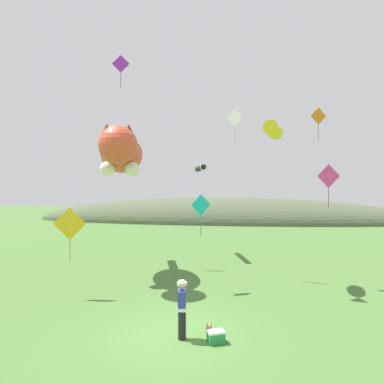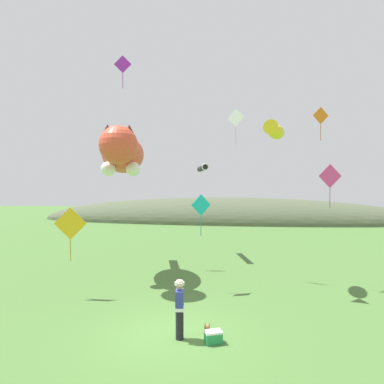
# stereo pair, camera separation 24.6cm
# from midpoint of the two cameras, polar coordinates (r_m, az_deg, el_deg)

# --- Properties ---
(ground_plane) EXTENTS (120.00, 120.00, 0.00)m
(ground_plane) POSITION_cam_midpoint_polar(r_m,az_deg,el_deg) (11.46, -2.55, -22.68)
(ground_plane) COLOR #477033
(distant_hill_ridge) EXTENTS (49.67, 11.05, 6.11)m
(distant_hill_ridge) POSITION_cam_midpoint_polar(r_m,az_deg,el_deg) (44.42, 5.89, -4.85)
(distant_hill_ridge) COLOR #4C563D
(distant_hill_ridge) RESTS_ON ground
(festival_attendant) EXTENTS (0.31, 0.45, 1.77)m
(festival_attendant) POSITION_cam_midpoint_polar(r_m,az_deg,el_deg) (10.83, -1.40, -18.70)
(festival_attendant) COLOR black
(festival_attendant) RESTS_ON ground
(kite_spool) EXTENTS (0.15, 0.26, 0.26)m
(kite_spool) POSITION_cam_midpoint_polar(r_m,az_deg,el_deg) (11.64, 3.18, -21.60)
(kite_spool) COLOR olive
(kite_spool) RESTS_ON ground
(picnic_cooler) EXTENTS (0.58, 0.49, 0.36)m
(picnic_cooler) POSITION_cam_midpoint_polar(r_m,az_deg,el_deg) (10.90, 4.27, -22.96)
(picnic_cooler) COLOR #268C4C
(picnic_cooler) RESTS_ON ground
(kite_giant_cat) EXTENTS (3.13, 7.41, 2.30)m
(kite_giant_cat) POSITION_cam_midpoint_polar(r_m,az_deg,el_deg) (17.76, -11.16, 6.30)
(kite_giant_cat) COLOR #E04C33
(kite_fish_windsock) EXTENTS (1.24, 2.52, 0.75)m
(kite_fish_windsock) POSITION_cam_midpoint_polar(r_m,az_deg,el_deg) (16.41, 14.13, 9.83)
(kite_fish_windsock) COLOR yellow
(kite_tube_streamer) EXTENTS (1.13, 3.15, 0.44)m
(kite_tube_streamer) POSITION_cam_midpoint_polar(r_m,az_deg,el_deg) (22.57, 2.05, 4.00)
(kite_tube_streamer) COLOR black
(kite_diamond_teal) EXTENTS (0.81, 0.54, 1.86)m
(kite_diamond_teal) POSITION_cam_midpoint_polar(r_m,az_deg,el_deg) (15.05, 1.97, -2.27)
(kite_diamond_teal) COLOR #19BFBF
(kite_diamond_orange) EXTENTS (0.92, 0.37, 1.88)m
(kite_diamond_orange) POSITION_cam_midpoint_polar(r_m,az_deg,el_deg) (20.86, 20.98, 11.75)
(kite_diamond_orange) COLOR orange
(kite_diamond_pink) EXTENTS (1.08, 0.30, 2.01)m
(kite_diamond_pink) POSITION_cam_midpoint_polar(r_m,az_deg,el_deg) (16.89, 22.41, 2.42)
(kite_diamond_pink) COLOR #E53F8C
(kite_diamond_gold) EXTENTS (1.35, 0.24, 2.26)m
(kite_diamond_gold) POSITION_cam_midpoint_polar(r_m,az_deg,el_deg) (15.11, -19.18, -5.04)
(kite_diamond_gold) COLOR yellow
(kite_diamond_violet) EXTENTS (1.03, 0.18, 1.94)m
(kite_diamond_violet) POSITION_cam_midpoint_polar(r_m,az_deg,el_deg) (21.99, -11.15, 20.11)
(kite_diamond_violet) COLOR purple
(kite_diamond_white) EXTENTS (0.85, 0.42, 1.83)m
(kite_diamond_white) POSITION_cam_midpoint_polar(r_m,az_deg,el_deg) (17.82, 7.72, 12.11)
(kite_diamond_white) COLOR white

